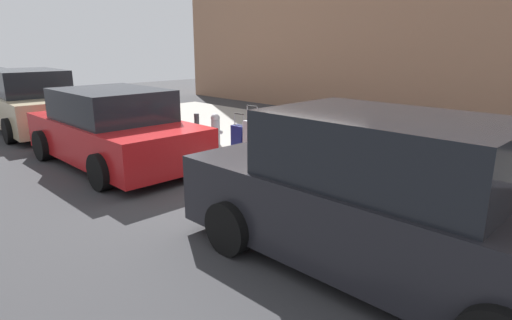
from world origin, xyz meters
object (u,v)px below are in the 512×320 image
at_px(suitcase_black_7, 272,144).
at_px(bollard_post, 197,128).
at_px(suitcase_navy_2, 398,177).
at_px(suitcase_teal_4, 342,157).
at_px(parked_car_red_1, 113,129).
at_px(suitcase_red_3, 372,162).
at_px(parked_car_beige_2, 30,103).
at_px(suitcase_silver_1, 438,181).
at_px(suitcase_silver_8, 252,138).
at_px(suitcase_maroon_5, 316,153).
at_px(suitcase_olive_6, 291,151).
at_px(parked_car_charcoal_0, 382,202).
at_px(suitcase_navy_9, 239,138).
at_px(fire_hydrant, 216,129).
at_px(suitcase_black_0, 476,192).

xyz_separation_m(suitcase_black_7, bollard_post, (2.27, 0.17, 0.03)).
relative_size(suitcase_navy_2, suitcase_teal_4, 0.76).
xyz_separation_m(suitcase_navy_2, parked_car_red_1, (5.12, 2.11, 0.32)).
bearing_deg(suitcase_red_3, parked_car_beige_2, 12.93).
relative_size(suitcase_silver_1, bollard_post, 1.20).
height_order(bollard_post, parked_car_red_1, parked_car_red_1).
distance_m(suitcase_teal_4, bollard_post, 3.99).
distance_m(suitcase_teal_4, suitcase_silver_8, 2.23).
distance_m(suitcase_silver_1, suitcase_maroon_5, 2.21).
xyz_separation_m(suitcase_silver_1, suitcase_olive_6, (2.78, 0.06, -0.02)).
xyz_separation_m(suitcase_teal_4, parked_car_beige_2, (9.06, 2.12, 0.28)).
relative_size(suitcase_maroon_5, parked_car_charcoal_0, 0.16).
bearing_deg(suitcase_navy_9, suitcase_black_7, -178.73).
height_order(suitcase_teal_4, suitcase_black_7, suitcase_teal_4).
height_order(suitcase_silver_8, suitcase_navy_9, suitcase_silver_8).
height_order(suitcase_maroon_5, bollard_post, suitcase_maroon_5).
relative_size(suitcase_black_7, parked_car_beige_2, 0.14).
distance_m(suitcase_navy_2, parked_car_charcoal_0, 2.33).
height_order(suitcase_red_3, suitcase_olive_6, suitcase_red_3).
distance_m(suitcase_teal_4, fire_hydrant, 3.48).
xyz_separation_m(suitcase_black_0, parked_car_beige_2, (11.21, 2.25, 0.39)).
distance_m(suitcase_olive_6, suitcase_navy_9, 1.53).
xyz_separation_m(suitcase_teal_4, parked_car_red_1, (4.07, 2.12, 0.21)).
height_order(fire_hydrant, parked_car_beige_2, parked_car_beige_2).
xyz_separation_m(suitcase_black_0, suitcase_maroon_5, (2.73, 0.11, 0.07)).
height_order(suitcase_silver_1, parked_car_charcoal_0, parked_car_charcoal_0).
bearing_deg(suitcase_silver_1, fire_hydrant, 0.01).
xyz_separation_m(suitcase_red_3, parked_car_beige_2, (9.59, 2.20, 0.28)).
height_order(suitcase_red_3, parked_car_beige_2, parked_car_beige_2).
xyz_separation_m(suitcase_olive_6, bollard_post, (2.84, 0.09, 0.05)).
distance_m(suitcase_navy_9, parked_car_charcoal_0, 5.11).
xyz_separation_m(suitcase_navy_2, bollard_post, (5.04, 0.09, 0.09)).
distance_m(suitcase_navy_2, suitcase_olive_6, 2.20).
height_order(suitcase_red_3, parked_car_charcoal_0, parked_car_charcoal_0).
distance_m(suitcase_maroon_5, suitcase_olive_6, 0.57).
xyz_separation_m(suitcase_black_0, bollard_post, (6.14, 0.23, 0.08)).
bearing_deg(suitcase_red_3, suitcase_navy_2, 170.29).
height_order(suitcase_black_0, suitcase_silver_1, suitcase_black_0).
relative_size(suitcase_olive_6, parked_car_beige_2, 0.18).
distance_m(suitcase_maroon_5, parked_car_charcoal_0, 3.32).
distance_m(suitcase_navy_9, parked_car_red_1, 2.60).
height_order(suitcase_navy_2, suitcase_black_7, suitcase_navy_2).
distance_m(suitcase_black_0, parked_car_beige_2, 11.44).
bearing_deg(suitcase_black_7, parked_car_beige_2, 16.63).
relative_size(suitcase_black_7, parked_car_charcoal_0, 0.15).
bearing_deg(suitcase_maroon_5, suitcase_olive_6, 3.05).
relative_size(suitcase_black_7, suitcase_navy_9, 0.83).
distance_m(suitcase_olive_6, fire_hydrant, 2.34).
bearing_deg(parked_car_red_1, suitcase_teal_4, -152.43).
distance_m(suitcase_red_3, suitcase_teal_4, 0.53).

